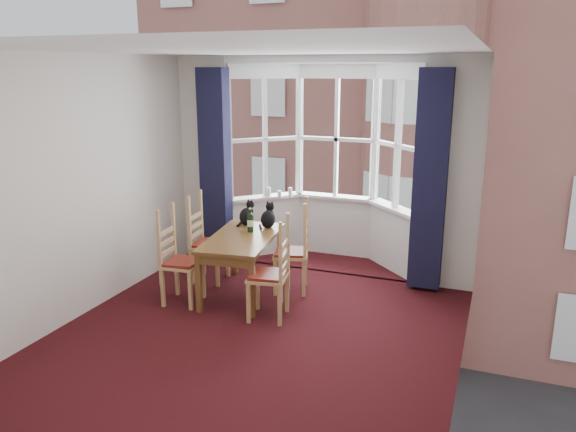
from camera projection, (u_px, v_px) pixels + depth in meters
The scene contains 23 objects.
floor at pixel (248, 344), 5.55m from camera, with size 4.50×4.50×0.00m, color black.
ceiling at pixel (242, 49), 4.83m from camera, with size 4.50×4.50×0.00m, color white.
wall_left at pixel (73, 190), 5.89m from camera, with size 4.50×4.50×0.00m, color silver.
wall_right at pixel (471, 228), 4.50m from camera, with size 4.50×4.50×0.00m, color silver.
wall_near at pixel (75, 296), 3.16m from camera, with size 4.00×4.00×0.00m, color silver.
wall_back_pier_left at pixel (207, 160), 7.79m from camera, with size 0.70×0.12×2.80m, color silver.
wall_back_pier_right at pixel (452, 176), 6.65m from camera, with size 0.70×0.12×2.80m, color silver.
bay_window at pixel (331, 161), 7.68m from camera, with size 2.76×0.94×2.80m.
curtain_left at pixel (215, 167), 7.57m from camera, with size 0.38×0.22×2.60m, color #171734.
curtain_right at pixel (430, 181), 6.58m from camera, with size 0.38×0.22×2.60m, color #171734.
dining_table at pixel (242, 244), 6.63m from camera, with size 0.89×1.42×0.72m.
chair_left_near at pixel (175, 263), 6.44m from camera, with size 0.44×0.46×0.92m.
chair_left_far at pixel (203, 244), 7.11m from camera, with size 0.44×0.46×0.92m.
chair_right_near at pixel (276, 277), 6.00m from camera, with size 0.46×0.48×0.92m.
chair_right_far at pixel (298, 254), 6.76m from camera, with size 0.50×0.51×0.92m.
cat_left at pixel (247, 215), 7.08m from camera, with size 0.22×0.27×0.33m.
cat_right at pixel (268, 218), 6.95m from camera, with size 0.18×0.25×0.33m.
wine_bottle at pixel (250, 221), 6.76m from camera, with size 0.08×0.08×0.30m.
candle_tall at pixel (269, 192), 7.96m from camera, with size 0.06×0.06×0.13m, color white.
candle_short at pixel (280, 194), 7.94m from camera, with size 0.06×0.06×0.09m, color white.
candle_extra at pixel (290, 193), 7.90m from camera, with size 0.05×0.05×0.14m, color white.
street at pixel (461, 206), 36.20m from camera, with size 80.00×80.00×0.00m, color #333335.
tenement_building at pixel (433, 102), 17.79m from camera, with size 18.40×7.80×15.20m.
Camera 1 is at (2.18, -4.57, 2.65)m, focal length 35.00 mm.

